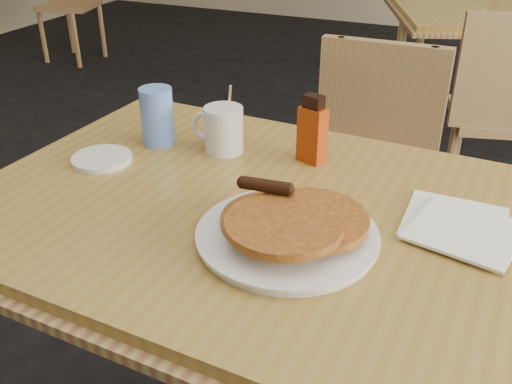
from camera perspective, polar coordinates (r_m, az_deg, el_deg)
main_table at (r=1.12m, az=1.86°, el=-3.41°), size 1.29×0.90×0.75m
chair_main_far at (r=1.84m, az=11.14°, el=3.06°), size 0.40×0.40×0.88m
chair_neighbor_near at (r=2.50m, az=23.67°, el=8.33°), size 0.49×0.49×0.88m
pancake_plate at (r=0.99m, az=3.25°, el=-3.71°), size 0.32×0.32×0.09m
coffee_mug at (r=1.31m, az=-3.36°, el=6.34°), size 0.13×0.09×0.17m
syrup_bottle at (r=1.26m, az=5.65°, el=6.04°), size 0.07×0.05×0.15m
napkin_stack at (r=1.10m, az=19.76°, el=-3.26°), size 0.22×0.23×0.01m
blue_tumbler at (r=1.37m, az=-9.84°, el=7.47°), size 0.09×0.09×0.14m
side_saucer at (r=1.32m, az=-15.16°, el=3.23°), size 0.14×0.14×0.01m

